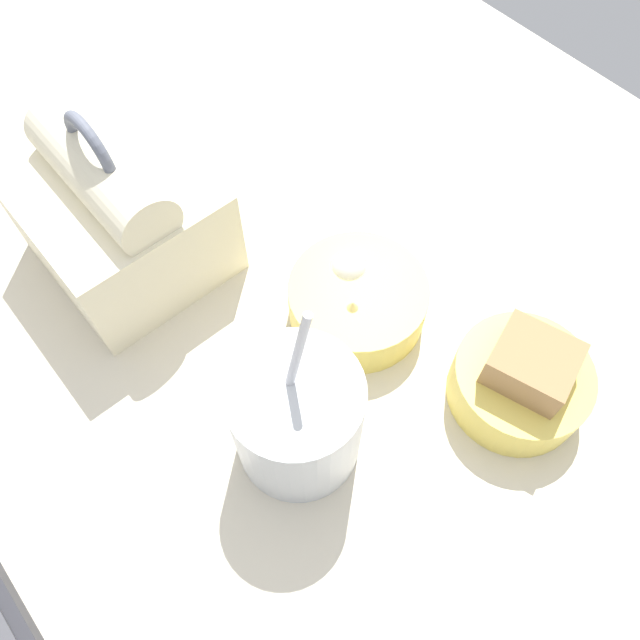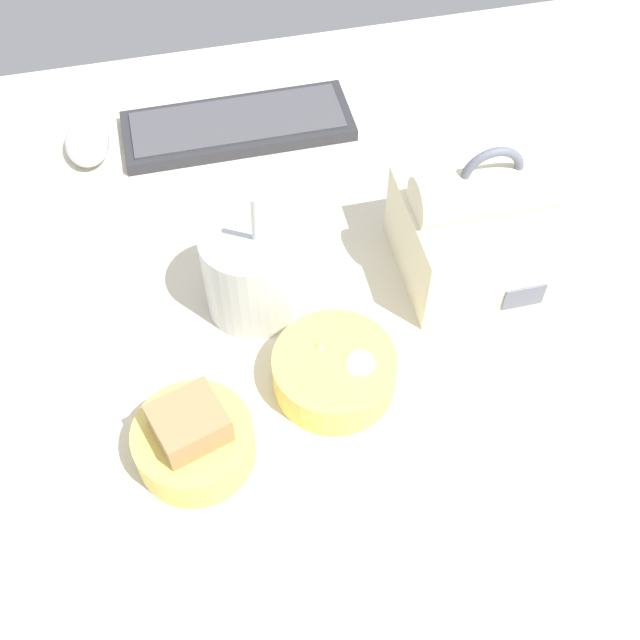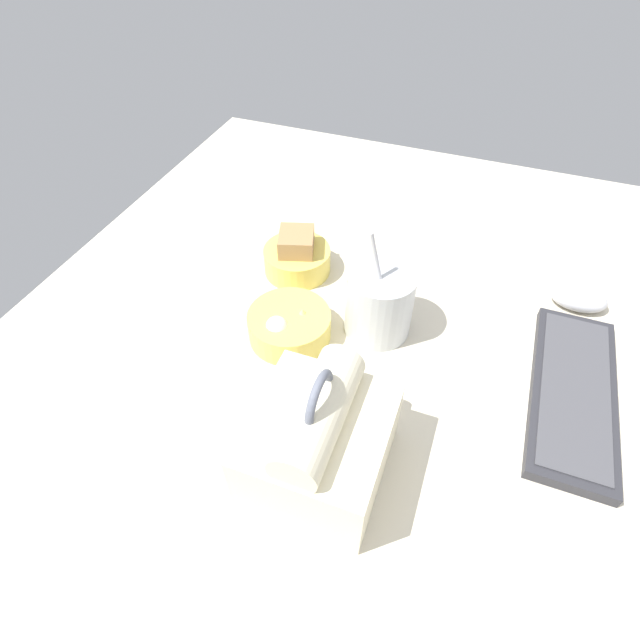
{
  "view_description": "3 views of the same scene",
  "coord_description": "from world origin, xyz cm",
  "px_view_note": "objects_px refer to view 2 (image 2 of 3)",
  "views": [
    {
      "loc": [
        -21.21,
        14.85,
        55.13
      ],
      "look_at": [
        -0.39,
        -2.95,
        7.0
      ],
      "focal_mm": 35.0,
      "sensor_mm": 36.0,
      "label": 1
    },
    {
      "loc": [
        -11.87,
        -52.51,
        76.17
      ],
      "look_at": [
        -0.39,
        -2.95,
        7.0
      ],
      "focal_mm": 45.0,
      "sensor_mm": 36.0,
      "label": 2
    },
    {
      "loc": [
        49.52,
        15.75,
        61.73
      ],
      "look_at": [
        -0.39,
        -2.95,
        7.0
      ],
      "focal_mm": 28.0,
      "sensor_mm": 36.0,
      "label": 3
    }
  ],
  "objects_px": {
    "keyboard": "(238,125)",
    "computer_mouse": "(87,142)",
    "bento_bowl_snacks": "(338,369)",
    "lunch_bag": "(479,228)",
    "bento_bowl_sandwich": "(194,440)",
    "soup_cup": "(251,271)"
  },
  "relations": [
    {
      "from": "lunch_bag",
      "to": "bento_bowl_snacks",
      "type": "height_order",
      "value": "lunch_bag"
    },
    {
      "from": "bento_bowl_sandwich",
      "to": "bento_bowl_snacks",
      "type": "xyz_separation_m",
      "value": [
        0.16,
        0.05,
        -0.01
      ]
    },
    {
      "from": "keyboard",
      "to": "soup_cup",
      "type": "xyz_separation_m",
      "value": [
        -0.03,
        -0.3,
        0.05
      ]
    },
    {
      "from": "bento_bowl_snacks",
      "to": "lunch_bag",
      "type": "bearing_deg",
      "value": 32.57
    },
    {
      "from": "keyboard",
      "to": "soup_cup",
      "type": "height_order",
      "value": "soup_cup"
    },
    {
      "from": "keyboard",
      "to": "bento_bowl_snacks",
      "type": "bearing_deg",
      "value": -85.05
    },
    {
      "from": "keyboard",
      "to": "computer_mouse",
      "type": "bearing_deg",
      "value": 179.25
    },
    {
      "from": "bento_bowl_sandwich",
      "to": "computer_mouse",
      "type": "distance_m",
      "value": 0.49
    },
    {
      "from": "lunch_bag",
      "to": "soup_cup",
      "type": "bearing_deg",
      "value": 179.85
    },
    {
      "from": "bento_bowl_snacks",
      "to": "computer_mouse",
      "type": "xyz_separation_m",
      "value": [
        -0.24,
        0.43,
        -0.01
      ]
    },
    {
      "from": "bento_bowl_sandwich",
      "to": "soup_cup",
      "type": "bearing_deg",
      "value": 62.76
    },
    {
      "from": "keyboard",
      "to": "soup_cup",
      "type": "relative_size",
      "value": 1.64
    },
    {
      "from": "bento_bowl_sandwich",
      "to": "bento_bowl_snacks",
      "type": "distance_m",
      "value": 0.17
    },
    {
      "from": "bento_bowl_snacks",
      "to": "computer_mouse",
      "type": "bearing_deg",
      "value": 119.14
    },
    {
      "from": "lunch_bag",
      "to": "keyboard",
      "type": "bearing_deg",
      "value": 127.56
    },
    {
      "from": "keyboard",
      "to": "lunch_bag",
      "type": "height_order",
      "value": "lunch_bag"
    },
    {
      "from": "bento_bowl_sandwich",
      "to": "computer_mouse",
      "type": "relative_size",
      "value": 1.31
    },
    {
      "from": "lunch_bag",
      "to": "bento_bowl_sandwich",
      "type": "bearing_deg",
      "value": -153.61
    },
    {
      "from": "lunch_bag",
      "to": "bento_bowl_snacks",
      "type": "distance_m",
      "value": 0.24
    },
    {
      "from": "computer_mouse",
      "to": "lunch_bag",
      "type": "bearing_deg",
      "value": -35.02
    },
    {
      "from": "keyboard",
      "to": "computer_mouse",
      "type": "relative_size",
      "value": 3.41
    },
    {
      "from": "keyboard",
      "to": "bento_bowl_snacks",
      "type": "height_order",
      "value": "bento_bowl_snacks"
    }
  ]
}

